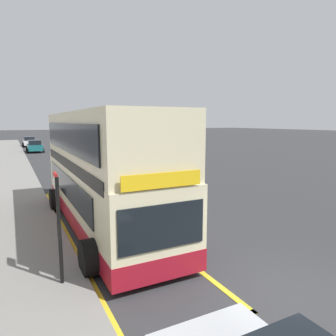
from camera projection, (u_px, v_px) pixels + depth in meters
ground_plane at (65, 157)px, 35.31m from camera, size 260.00×260.00×0.00m
double_decker_bus at (102, 174)px, 11.93m from camera, size 3.28×10.79×4.40m
bus_bay_markings at (103, 226)px, 12.04m from camera, size 2.95×13.94×0.01m
bus_stop_sign at (58, 219)px, 7.40m from camera, size 0.09×0.51×2.71m
parked_car_navy_across at (126, 161)px, 25.82m from camera, size 2.09×4.20×1.62m
parked_car_white_behind at (29, 142)px, 50.54m from camera, size 2.09×4.20×1.62m
parked_car_teal_kerbside at (35, 146)px, 41.18m from camera, size 2.09×4.20×1.62m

